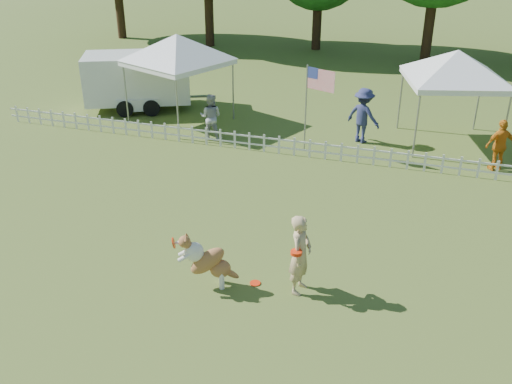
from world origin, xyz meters
TOP-DOWN VIEW (x-y plane):
  - ground at (0.00, 0.00)m, footprint 120.00×120.00m
  - picket_fence at (0.00, 7.00)m, footprint 22.00×0.08m
  - handler at (1.65, 0.07)m, footprint 0.48×0.67m
  - dog at (-0.15, -0.36)m, footprint 1.25×0.81m
  - frisbee_on_turf at (0.73, 0.00)m, footprint 0.29×0.29m
  - canopy_tent_left at (-5.09, 9.02)m, footprint 3.90×3.90m
  - canopy_tent_right at (4.28, 9.67)m, footprint 3.60×3.60m
  - cargo_trailer at (-7.24, 9.85)m, footprint 5.38×4.03m
  - flag_pole at (-0.06, 7.57)m, footprint 1.03×0.51m
  - spectator_a at (-3.30, 7.57)m, footprint 0.81×0.66m
  - spectator_b at (1.60, 8.88)m, footprint 1.36×1.11m
  - spectator_c at (5.79, 7.79)m, footprint 0.99×0.79m

SIDE VIEW (x-z plane):
  - ground at x=0.00m, z-range 0.00..0.00m
  - frisbee_on_turf at x=0.73m, z-range 0.00..0.02m
  - picket_fence at x=0.00m, z-range 0.00..0.60m
  - dog at x=-0.15m, z-range 0.00..1.22m
  - spectator_a at x=-3.30m, z-range 0.00..1.57m
  - spectator_c at x=5.79m, z-range 0.00..1.57m
  - handler at x=1.65m, z-range 0.00..1.71m
  - spectator_b at x=1.60m, z-range 0.00..1.84m
  - cargo_trailer at x=-7.24m, z-range 0.00..2.17m
  - flag_pole at x=-0.06m, z-range 0.00..2.79m
  - canopy_tent_right at x=4.28m, z-range 0.00..3.02m
  - canopy_tent_left at x=-5.09m, z-range 0.00..3.08m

